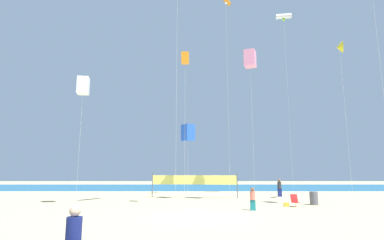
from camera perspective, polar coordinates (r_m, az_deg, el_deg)
The scene contains 16 objects.
ground_plane at distance 17.83m, azimuth 1.97°, elevation -18.12°, with size 120.00×120.00×0.00m, color #D1BC89.
ocean_band at distance 49.46m, azimuth 0.82°, elevation -12.77°, with size 120.00×20.00×0.01m, color #1E6B99.
mother_figure at distance 8.63m, azimuth -21.61°, elevation -20.27°, with size 0.40×0.40×1.73m.
beachgoer_charcoal_shirt at distance 32.63m, azimuth 16.65°, elevation -12.24°, with size 0.41×0.41×1.79m.
beachgoer_coral_shirt at distance 20.97m, azimuth 11.77°, elevation -14.45°, with size 0.35×0.35×1.52m.
folding_beach_chair at distance 23.97m, azimuth 19.33°, elevation -14.33°, with size 0.52×0.65×0.89m.
trash_barrel at distance 25.69m, azimuth 22.56°, elevation -13.72°, with size 0.63×0.63×1.00m, color #595960.
volleyball_net at distance 30.00m, azimuth 0.59°, elevation -11.59°, with size 8.46×1.22×2.40m.
beach_handbag at distance 23.85m, azimuth 17.86°, elevation -15.20°, with size 0.36×0.18×0.29m, color gold.
kite_pink_box at distance 27.63m, azimuth 11.27°, elevation 11.46°, with size 1.24×1.24×13.27m.
kite_yellow_delta at distance 30.40m, azimuth 26.66°, elevation 12.37°, with size 0.84×1.17×14.07m.
kite_blue_box at distance 28.35m, azimuth -0.58°, elevation -2.44°, with size 1.36×1.36×6.98m.
kite_orange_tube at distance 34.28m, azimuth 6.71°, elevation 21.76°, with size 1.27×1.71×20.81m.
kite_white_box at distance 25.37m, azimuth -19.95°, elevation 6.18°, with size 1.00×1.00×10.00m.
kite_orange_box at distance 24.13m, azimuth -1.13°, elevation 11.73°, with size 0.62×0.62×11.91m.
kite_white_tube at distance 37.81m, azimuth 17.35°, elevation 18.40°, with size 1.80×0.85×20.53m.
Camera 1 is at (-0.52, -17.63, 2.59)m, focal length 27.78 mm.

